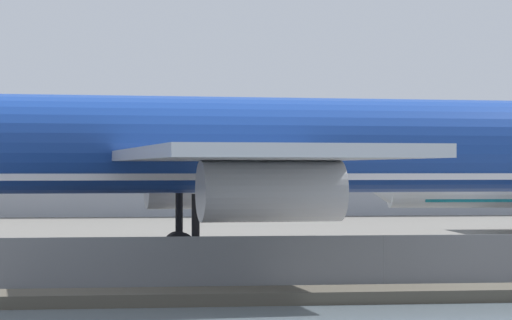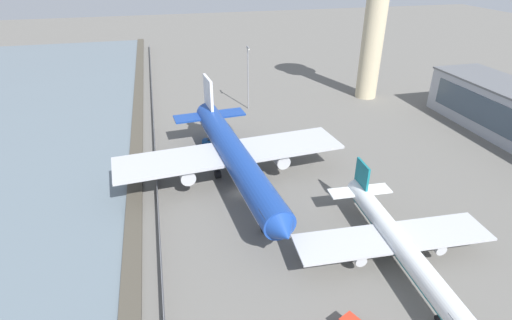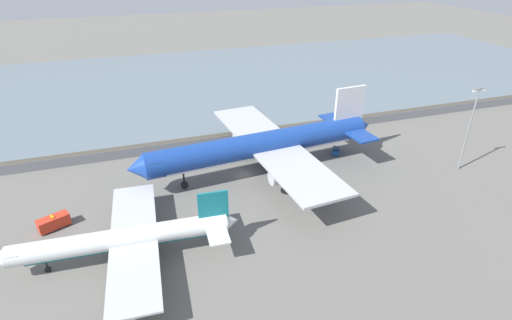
{
  "view_description": "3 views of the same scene",
  "coord_description": "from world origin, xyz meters",
  "px_view_note": "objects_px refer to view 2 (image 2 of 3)",
  "views": [
    {
      "loc": [
        -12.32,
        -67.58,
        5.19
      ],
      "look_at": [
        -3.72,
        -1.38,
        5.73
      ],
      "focal_mm": 85.0,
      "sensor_mm": 36.0,
      "label": 1
    },
    {
      "loc": [
        66.32,
        -13.08,
        43.58
      ],
      "look_at": [
        -4.24,
        4.4,
        4.76
      ],
      "focal_mm": 28.0,
      "sensor_mm": 36.0,
      "label": 2
    },
    {
      "loc": [
        20.9,
        72.0,
        43.58
      ],
      "look_at": [
        -1.53,
        3.68,
        5.25
      ],
      "focal_mm": 28.0,
      "sensor_mm": 36.0,
      "label": 3
    }
  ],
  "objects_px": {
    "baggage_tug": "(209,142)",
    "control_tower": "(376,15)",
    "apron_light_mast_apron_west": "(248,74)",
    "passenger_jet_white_teal": "(397,240)",
    "cargo_jet_blue": "(233,154)"
  },
  "relations": [
    {
      "from": "control_tower",
      "to": "passenger_jet_white_teal",
      "type": "bearing_deg",
      "value": -24.41
    },
    {
      "from": "passenger_jet_white_teal",
      "to": "control_tower",
      "type": "distance_m",
      "value": 82.35
    },
    {
      "from": "baggage_tug",
      "to": "control_tower",
      "type": "relative_size",
      "value": 0.08
    },
    {
      "from": "baggage_tug",
      "to": "apron_light_mast_apron_west",
      "type": "height_order",
      "value": "apron_light_mast_apron_west"
    },
    {
      "from": "cargo_jet_blue",
      "to": "baggage_tug",
      "type": "height_order",
      "value": "cargo_jet_blue"
    },
    {
      "from": "passenger_jet_white_teal",
      "to": "control_tower",
      "type": "xyz_separation_m",
      "value": [
        -72.35,
        32.83,
        21.63
      ]
    },
    {
      "from": "passenger_jet_white_teal",
      "to": "control_tower",
      "type": "relative_size",
      "value": 0.83
    },
    {
      "from": "baggage_tug",
      "to": "passenger_jet_white_teal",
      "type": "bearing_deg",
      "value": 24.67
    },
    {
      "from": "passenger_jet_white_teal",
      "to": "apron_light_mast_apron_west",
      "type": "xyz_separation_m",
      "value": [
        -70.9,
        -7.14,
        6.77
      ]
    },
    {
      "from": "passenger_jet_white_teal",
      "to": "apron_light_mast_apron_west",
      "type": "bearing_deg",
      "value": -174.25
    },
    {
      "from": "cargo_jet_blue",
      "to": "baggage_tug",
      "type": "distance_m",
      "value": 19.89
    },
    {
      "from": "apron_light_mast_apron_west",
      "to": "baggage_tug",
      "type": "bearing_deg",
      "value": -34.07
    },
    {
      "from": "control_tower",
      "to": "apron_light_mast_apron_west",
      "type": "relative_size",
      "value": 2.36
    },
    {
      "from": "passenger_jet_white_teal",
      "to": "control_tower",
      "type": "bearing_deg",
      "value": 155.59
    },
    {
      "from": "baggage_tug",
      "to": "control_tower",
      "type": "height_order",
      "value": "control_tower"
    }
  ]
}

